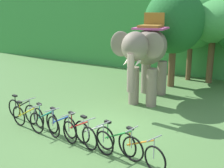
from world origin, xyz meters
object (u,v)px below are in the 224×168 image
at_px(tree_right, 192,22).
at_px(tree_center_left, 174,22).
at_px(bike_green, 118,142).
at_px(bike_black, 22,111).
at_px(bike_blue, 61,126).
at_px(bike_yellow, 27,118).
at_px(elephant, 147,51).
at_px(bike_red, 79,132).
at_px(bike_white, 93,136).
at_px(bike_teal, 46,121).
at_px(tree_far_left, 214,22).
at_px(bike_orange, 140,151).

bearing_deg(tree_right, tree_center_left, -100.03).
bearing_deg(bike_green, tree_center_left, 100.23).
bearing_deg(bike_black, bike_blue, -8.88).
bearing_deg(bike_yellow, elephant, 67.17).
xyz_separation_m(bike_red, bike_white, (0.52, -0.03, 0.00)).
xyz_separation_m(bike_black, bike_yellow, (0.73, -0.42, 0.00)).
height_order(bike_teal, bike_red, same).
bearing_deg(bike_yellow, bike_black, 149.91).
relative_size(bike_yellow, bike_blue, 1.02).
relative_size(tree_center_left, tree_far_left, 1.12).
bearing_deg(bike_red, tree_far_left, 81.35).
distance_m(bike_yellow, bike_teal, 0.72).
xyz_separation_m(bike_white, bike_orange, (1.54, -0.03, 0.00)).
xyz_separation_m(tree_center_left, bike_yellow, (-2.09, -7.80, -2.92)).
bearing_deg(bike_red, bike_teal, 177.44).
bearing_deg(tree_right, bike_green, -83.70).
relative_size(tree_far_left, bike_white, 2.63).
xyz_separation_m(bike_red, bike_green, (1.33, 0.05, 0.00)).
distance_m(tree_center_left, tree_far_left, 2.36).
bearing_deg(bike_blue, bike_red, -0.15).
distance_m(tree_center_left, bike_white, 8.30).
bearing_deg(bike_orange, bike_white, 178.72).
height_order(bike_yellow, bike_orange, same).
relative_size(bike_black, bike_teal, 1.03).
height_order(elephant, bike_white, elephant).
bearing_deg(bike_blue, bike_teal, 174.86).
distance_m(tree_right, bike_green, 10.01).
distance_m(bike_blue, bike_red, 0.75).
relative_size(tree_right, bike_black, 2.78).
height_order(bike_red, bike_white, same).
distance_m(bike_teal, bike_orange, 3.51).
relative_size(tree_right, bike_yellow, 2.78).
distance_m(elephant, bike_yellow, 5.59).
bearing_deg(tree_right, bike_white, -88.57).
relative_size(tree_center_left, bike_teal, 2.97).
xyz_separation_m(tree_far_left, bike_orange, (0.61, -9.60, -2.89)).
bearing_deg(elephant, bike_orange, -66.08).
distance_m(bike_green, bike_orange, 0.74).
xyz_separation_m(bike_teal, bike_orange, (3.50, -0.13, 0.00)).
distance_m(bike_black, bike_orange, 4.95).
bearing_deg(bike_red, tree_right, 88.33).
relative_size(elephant, bike_teal, 2.56).
relative_size(bike_teal, bike_orange, 1.01).
height_order(tree_far_left, bike_blue, tree_far_left).
xyz_separation_m(tree_far_left, bike_red, (-1.45, -9.54, -2.89)).
bearing_deg(elephant, bike_yellow, -112.83).
bearing_deg(bike_teal, bike_white, -2.83).
bearing_deg(bike_green, elephant, 106.72).
xyz_separation_m(tree_right, bike_blue, (-1.02, -9.58, -2.87)).
height_order(bike_black, bike_yellow, same).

